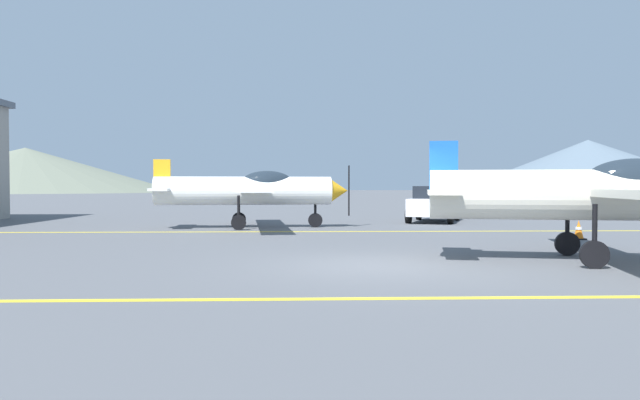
{
  "coord_description": "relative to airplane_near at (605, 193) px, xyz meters",
  "views": [
    {
      "loc": [
        -1.59,
        -11.86,
        1.64
      ],
      "look_at": [
        -0.96,
        6.0,
        1.2
      ],
      "focal_mm": 32.9,
      "sensor_mm": 36.0,
      "label": 1
    }
  ],
  "objects": [
    {
      "name": "apron_line_far",
      "position": [
        -4.94,
        8.47,
        -1.48
      ],
      "size": [
        80.0,
        0.16,
        0.01
      ],
      "primitive_type": "cube",
      "color": "yellow",
      "rests_on": "ground_plane"
    },
    {
      "name": "ground_plane",
      "position": [
        -4.94,
        -0.43,
        -1.48
      ],
      "size": [
        400.0,
        400.0,
        0.0
      ],
      "primitive_type": "plane",
      "color": "#54565B"
    },
    {
      "name": "airplane_mid",
      "position": [
        -8.38,
        10.48,
        0.0
      ],
      "size": [
        7.67,
        8.82,
        2.64
      ],
      "color": "white",
      "rests_on": "ground_plane"
    },
    {
      "name": "traffic_cone_side",
      "position": [
        1.97,
        5.2,
        -1.2
      ],
      "size": [
        0.36,
        0.36,
        0.59
      ],
      "color": "black",
      "rests_on": "ground_plane"
    },
    {
      "name": "apron_line_near",
      "position": [
        -4.94,
        -3.9,
        -1.48
      ],
      "size": [
        80.0,
        0.16,
        0.01
      ],
      "primitive_type": "cube",
      "color": "yellow",
      "rests_on": "ground_plane"
    },
    {
      "name": "car_sedan",
      "position": [
        -0.43,
        14.05,
        -0.64
      ],
      "size": [
        3.2,
        4.66,
        1.62
      ],
      "color": "white",
      "rests_on": "ground_plane"
    },
    {
      "name": "airplane_near",
      "position": [
        0.0,
        0.0,
        0.0
      ],
      "size": [
        7.71,
        8.79,
        2.64
      ],
      "color": "silver",
      "rests_on": "ground_plane"
    },
    {
      "name": "hill_centerleft",
      "position": [
        58.42,
        117.58,
        4.5
      ],
      "size": [
        60.28,
        60.28,
        11.96
      ],
      "primitive_type": "cone",
      "color": "slate",
      "rests_on": "ground_plane"
    },
    {
      "name": "hill_left",
      "position": [
        -75.62,
        137.97,
        4.13
      ],
      "size": [
        76.12,
        76.12,
        11.23
      ],
      "primitive_type": "cone",
      "color": "slate",
      "rests_on": "ground_plane"
    }
  ]
}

